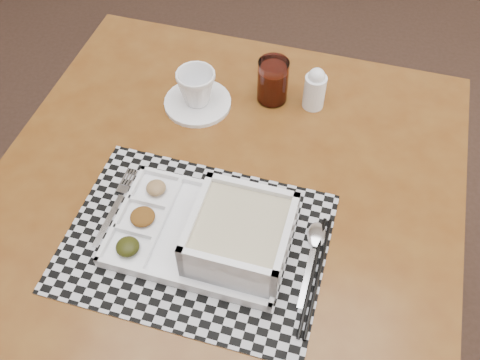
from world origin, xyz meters
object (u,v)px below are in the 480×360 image
at_px(serving_tray, 227,235).
at_px(juice_glass, 273,82).
at_px(cup, 196,88).
at_px(dining_table, 224,208).
at_px(creamer_bottle, 315,89).

relative_size(serving_tray, juice_glass, 3.38).
xyz_separation_m(serving_tray, cup, (-0.13, 0.35, 0.01)).
height_order(dining_table, juice_glass, juice_glass).
height_order(cup, juice_glass, juice_glass).
height_order(dining_table, cup, cup).
distance_m(serving_tray, creamer_bottle, 0.41).
height_order(dining_table, creamer_bottle, creamer_bottle).
distance_m(cup, creamer_bottle, 0.26).
distance_m(dining_table, cup, 0.27).
relative_size(dining_table, juice_glass, 10.14).
bearing_deg(juice_glass, cup, -164.86).
bearing_deg(cup, creamer_bottle, -16.90).
bearing_deg(juice_glass, serving_tray, -95.28).
height_order(dining_table, serving_tray, serving_tray).
xyz_separation_m(juice_glass, creamer_bottle, (0.09, -0.01, 0.00)).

